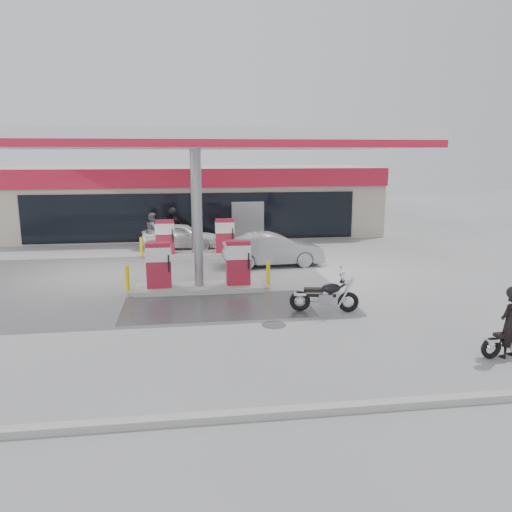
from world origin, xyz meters
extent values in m
plane|color=gray|center=(0.00, 0.00, 0.00)|extent=(90.00, 90.00, 0.00)
cube|color=#4C4C4F|center=(0.50, 0.00, 0.00)|extent=(6.00, 3.00, 0.00)
cylinder|color=#38383A|center=(2.00, -2.00, 0.00)|extent=(0.70, 0.70, 0.01)
cube|color=gray|center=(0.00, -7.00, 0.07)|extent=(28.00, 0.25, 0.15)
cube|color=#B3A996|center=(0.00, 16.00, 2.00)|extent=(22.00, 8.00, 4.00)
cube|color=black|center=(0.00, 11.97, 1.40)|extent=(18.00, 0.10, 2.60)
cube|color=#B81630|center=(0.00, 11.90, 3.50)|extent=(22.00, 0.25, 1.00)
cube|color=navy|center=(7.00, 11.85, 3.50)|extent=(3.50, 0.12, 0.80)
cube|color=gray|center=(3.00, 11.93, 1.10)|extent=(1.80, 0.14, 2.20)
cube|color=silver|center=(0.00, 5.00, 5.30)|extent=(16.00, 10.00, 0.60)
cube|color=#B81630|center=(0.00, 0.05, 5.12)|extent=(16.00, 0.12, 0.24)
cube|color=#B81630|center=(0.00, 9.95, 5.12)|extent=(16.00, 0.12, 0.24)
cylinder|color=gray|center=(0.00, 2.00, 2.59)|extent=(0.32, 0.32, 5.00)
cylinder|color=gray|center=(0.00, 8.00, 2.59)|extent=(0.32, 0.32, 5.00)
cube|color=#9E9E99|center=(0.00, 2.00, 0.09)|extent=(4.50, 1.30, 0.18)
cube|color=maroon|center=(-1.40, 2.00, 0.98)|extent=(0.85, 0.48, 1.60)
cube|color=maroon|center=(1.40, 2.00, 0.98)|extent=(0.85, 0.48, 1.60)
cube|color=silver|center=(-1.40, 2.00, 1.38)|extent=(0.88, 0.52, 0.50)
cube|color=silver|center=(1.40, 2.00, 1.38)|extent=(0.88, 0.52, 0.50)
cylinder|color=yellow|center=(-2.50, 2.00, 0.54)|extent=(0.14, 0.14, 0.90)
cylinder|color=yellow|center=(2.50, 2.00, 0.54)|extent=(0.14, 0.14, 0.90)
cube|color=#9E9E99|center=(0.00, 8.00, 0.09)|extent=(4.50, 1.30, 0.18)
cube|color=maroon|center=(-1.40, 8.00, 0.98)|extent=(0.85, 0.48, 1.60)
cube|color=maroon|center=(1.40, 8.00, 0.98)|extent=(0.85, 0.48, 1.60)
cube|color=silver|center=(-1.40, 8.00, 1.38)|extent=(0.88, 0.52, 0.50)
cube|color=silver|center=(1.40, 8.00, 1.38)|extent=(0.88, 0.52, 0.50)
cylinder|color=yellow|center=(-2.50, 8.00, 0.54)|extent=(0.14, 0.14, 0.90)
cylinder|color=yellow|center=(2.50, 8.00, 0.54)|extent=(0.14, 0.14, 0.90)
torus|color=black|center=(6.72, -5.07, 0.27)|extent=(0.54, 0.17, 0.53)
cube|color=black|center=(7.23, -5.03, 0.43)|extent=(0.81, 0.16, 0.07)
cube|color=black|center=(7.06, -5.04, 0.57)|extent=(0.51, 0.26, 0.09)
cylinder|color=silver|center=(6.91, -4.93, 0.25)|extent=(0.80, 0.14, 0.07)
imported|color=black|center=(7.17, -5.03, 0.83)|extent=(0.71, 0.61, 1.66)
torus|color=black|center=(4.48, -1.15, 0.32)|extent=(0.66, 0.28, 0.65)
torus|color=black|center=(3.02, -0.85, 0.32)|extent=(0.66, 0.28, 0.65)
cube|color=gray|center=(3.79, -1.01, 0.41)|extent=(0.47, 0.34, 0.32)
cube|color=black|center=(3.64, -0.98, 0.52)|extent=(0.97, 0.30, 0.09)
ellipsoid|color=black|center=(3.95, -1.04, 0.75)|extent=(0.66, 0.46, 0.30)
cube|color=black|center=(3.42, -0.93, 0.69)|extent=(0.63, 0.37, 0.11)
cylinder|color=silver|center=(4.27, -1.11, 1.08)|extent=(0.21, 0.81, 0.04)
sphere|color=silver|center=(4.39, -1.14, 0.95)|extent=(0.19, 0.19, 0.19)
cylinder|color=silver|center=(3.30, -0.75, 0.30)|extent=(0.97, 0.28, 0.09)
imported|color=silver|center=(-0.69, 10.20, 0.66)|extent=(4.07, 2.13, 1.32)
imported|color=slate|center=(-2.13, 10.80, 0.90)|extent=(0.77, 0.94, 1.81)
imported|color=gray|center=(3.31, 5.60, 0.71)|extent=(4.41, 1.78, 1.42)
imported|color=#131541|center=(-9.51, 13.57, 0.62)|extent=(4.54, 2.59, 1.24)
imported|color=black|center=(4.50, 14.00, 0.57)|extent=(4.40, 2.67, 1.14)
imported|color=black|center=(-1.09, 10.69, 0.97)|extent=(1.23, 0.88, 1.94)
camera|label=1|loc=(-0.42, -15.37, 4.83)|focal=35.00mm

